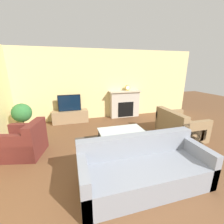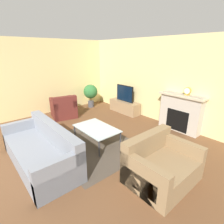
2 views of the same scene
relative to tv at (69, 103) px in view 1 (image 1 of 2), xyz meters
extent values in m
cube|color=beige|center=(0.94, 0.31, 0.59)|extent=(8.69, 0.06, 2.70)
cube|color=#4C4238|center=(1.26, -2.39, -0.76)|extent=(2.37, 1.93, 0.00)
cube|color=#BCB2A3|center=(2.22, 0.13, -0.21)|extent=(1.21, 0.32, 1.10)
cube|color=black|center=(2.22, -0.04, -0.41)|extent=(0.66, 0.01, 0.62)
cube|color=beige|center=(2.22, 0.10, 0.32)|extent=(1.33, 0.38, 0.05)
cube|color=#997A56|center=(0.00, 0.00, -0.53)|extent=(1.30, 0.40, 0.45)
cube|color=black|center=(0.00, 0.00, 0.00)|extent=(0.81, 0.05, 0.61)
cube|color=black|center=(0.00, -0.02, 0.00)|extent=(0.77, 0.01, 0.57)
cube|color=gray|center=(1.18, -3.67, -0.55)|extent=(2.24, 0.91, 0.42)
cube|color=gray|center=(1.18, -3.31, -0.14)|extent=(2.24, 0.20, 0.40)
cube|color=gray|center=(0.13, -3.67, -0.43)|extent=(0.14, 0.91, 0.66)
cube|color=gray|center=(2.23, -3.67, -0.43)|extent=(0.14, 0.91, 0.66)
cube|color=#8C704C|center=(3.17, -2.15, -0.55)|extent=(0.95, 1.24, 0.42)
cube|color=#8C704C|center=(2.79, -2.15, -0.14)|extent=(0.20, 1.24, 0.40)
cube|color=#8C704C|center=(3.17, -2.70, -0.43)|extent=(0.95, 0.14, 0.66)
cube|color=#8C704C|center=(3.17, -1.60, -0.43)|extent=(0.95, 0.14, 0.66)
cube|color=#5B231E|center=(-1.13, -1.99, -0.55)|extent=(1.04, 0.98, 0.42)
cube|color=#5B231E|center=(-0.80, -2.06, -0.14)|extent=(0.38, 0.82, 0.40)
cube|color=#5B231E|center=(-1.06, -1.67, -0.43)|extent=(0.89, 0.33, 0.66)
cube|color=#5B231E|center=(-1.20, -2.31, -0.43)|extent=(0.89, 0.33, 0.66)
cylinder|color=#333338|center=(0.72, -2.57, -0.55)|extent=(0.04, 0.04, 0.42)
cylinder|color=#333338|center=(1.80, -2.57, -0.55)|extent=(0.04, 0.04, 0.42)
cylinder|color=#333338|center=(0.72, -1.91, -0.55)|extent=(0.04, 0.04, 0.42)
cylinder|color=#333338|center=(1.80, -1.91, -0.55)|extent=(0.04, 0.04, 0.42)
cube|color=silver|center=(1.26, -2.24, -0.33)|extent=(1.17, 0.73, 0.02)
cylinder|color=#47474C|center=(-1.44, -0.58, -0.63)|extent=(0.25, 0.25, 0.26)
cylinder|color=#4C3823|center=(-1.44, -0.58, -0.41)|extent=(0.03, 0.03, 0.17)
sphere|color=#2D6B33|center=(-1.44, -0.58, -0.09)|extent=(0.58, 0.58, 0.58)
cube|color=#B79338|center=(2.33, 0.13, 0.36)|extent=(0.14, 0.07, 0.03)
cylinder|color=#B79338|center=(2.33, 0.13, 0.47)|extent=(0.20, 0.07, 0.20)
cylinder|color=white|center=(2.33, 0.09, 0.47)|extent=(0.16, 0.00, 0.16)
camera|label=1|loc=(0.03, -5.61, 1.24)|focal=24.00mm
camera|label=2|loc=(4.57, -4.57, 1.53)|focal=28.00mm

